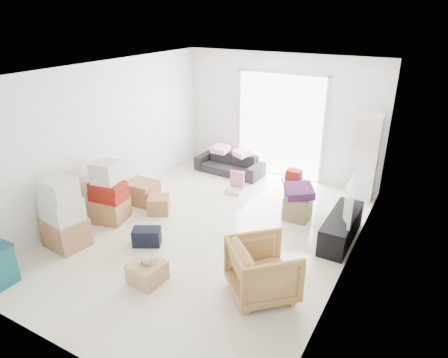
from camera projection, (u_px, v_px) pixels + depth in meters
room_shell at (209, 158)px, 6.32m from camera, size 4.98×6.48×3.18m
sliding_door at (280, 122)px, 8.74m from camera, size 2.10×0.04×2.33m
ac_tower at (366, 157)px, 7.75m from camera, size 0.45×0.30×1.75m
tv_console at (341, 227)px, 6.54m from camera, size 0.41×1.37×0.46m
television at (343, 212)px, 6.42m from camera, size 0.72×1.04×0.13m
sofa at (229, 160)px, 9.18m from camera, size 1.63×0.56×0.63m
pillow_left at (220, 143)px, 9.11m from camera, size 0.43×0.34×0.13m
pillow_right at (242, 148)px, 8.87m from camera, size 0.40×0.37×0.11m
armchair at (263, 267)px, 5.21m from camera, size 1.12×1.13×0.85m
box_stack_a at (63, 217)px, 6.27m from camera, size 0.69×0.60×1.16m
box_stack_b at (109, 195)px, 7.07m from camera, size 0.67×0.67×1.12m
box_stack_c at (142, 192)px, 7.82m from camera, size 0.61×0.51×0.43m
loose_box at (159, 205)px, 7.45m from camera, size 0.53×0.53×0.32m
duffel_bag at (147, 237)px, 6.44m from camera, size 0.52×0.45×0.28m
ottoman at (298, 207)px, 7.21m from camera, size 0.44×0.44×0.44m
blanket at (299, 193)px, 7.10m from camera, size 0.66×0.66×0.14m
kids_table at (293, 178)px, 7.90m from camera, size 0.48×0.48×0.61m
toy_walker at (235, 187)px, 8.29m from camera, size 0.35×0.31×0.44m
wood_crate at (147, 272)px, 5.57m from camera, size 0.47×0.47×0.29m
plush_bunny at (148, 260)px, 5.48m from camera, size 0.26×0.16×0.13m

